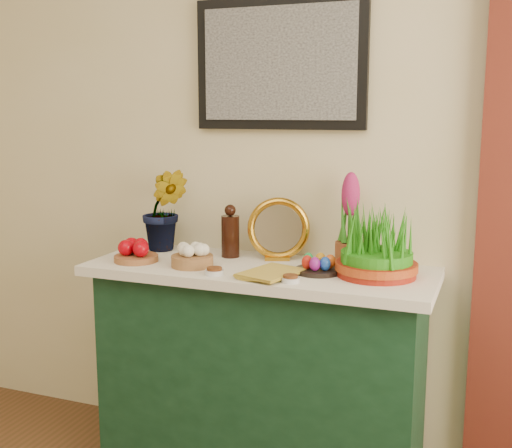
# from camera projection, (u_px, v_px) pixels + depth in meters

# --- Properties ---
(sideboard) EXTENTS (1.30, 0.45, 0.85)m
(sideboard) POSITION_uv_depth(u_px,v_px,m) (260.00, 374.00, 2.67)
(sideboard) COLOR #163C25
(sideboard) RESTS_ON ground
(tablecloth) EXTENTS (1.40, 0.55, 0.04)m
(tablecloth) POSITION_uv_depth(u_px,v_px,m) (260.00, 271.00, 2.59)
(tablecloth) COLOR silver
(tablecloth) RESTS_ON sideboard
(hyacinth_green) EXTENTS (0.30, 0.28, 0.49)m
(hyacinth_green) POSITION_uv_depth(u_px,v_px,m) (165.00, 196.00, 2.84)
(hyacinth_green) COLOR #2C7D1B
(hyacinth_green) RESTS_ON tablecloth
(apple_bowl) EXTENTS (0.21, 0.21, 0.09)m
(apple_bowl) POSITION_uv_depth(u_px,v_px,m) (136.00, 252.00, 2.66)
(apple_bowl) COLOR brown
(apple_bowl) RESTS_ON tablecloth
(garlic_basket) EXTENTS (0.21, 0.21, 0.09)m
(garlic_basket) POSITION_uv_depth(u_px,v_px,m) (192.00, 257.00, 2.57)
(garlic_basket) COLOR #9D6A3F
(garlic_basket) RESTS_ON tablecloth
(vinegar_cruet) EXTENTS (0.08, 0.08, 0.23)m
(vinegar_cruet) POSITION_uv_depth(u_px,v_px,m) (230.00, 234.00, 2.73)
(vinegar_cruet) COLOR black
(vinegar_cruet) RESTS_ON tablecloth
(mirror) EXTENTS (0.27, 0.15, 0.26)m
(mirror) POSITION_uv_depth(u_px,v_px,m) (279.00, 230.00, 2.68)
(mirror) COLOR #BD8521
(mirror) RESTS_ON tablecloth
(book) EXTENTS (0.22, 0.27, 0.03)m
(book) POSITION_uv_depth(u_px,v_px,m) (252.00, 269.00, 2.47)
(book) COLOR gold
(book) RESTS_ON tablecloth
(spice_dish_left) EXTENTS (0.07, 0.07, 0.03)m
(spice_dish_left) POSITION_uv_depth(u_px,v_px,m) (214.00, 271.00, 2.45)
(spice_dish_left) COLOR silver
(spice_dish_left) RESTS_ON tablecloth
(spice_dish_right) EXTENTS (0.07, 0.07, 0.03)m
(spice_dish_right) POSITION_uv_depth(u_px,v_px,m) (290.00, 279.00, 2.34)
(spice_dish_right) COLOR silver
(spice_dish_right) RESTS_ON tablecloth
(egg_plate) EXTENTS (0.23, 0.23, 0.07)m
(egg_plate) POSITION_uv_depth(u_px,v_px,m) (318.00, 266.00, 2.47)
(egg_plate) COLOR black
(egg_plate) RESTS_ON tablecloth
(hyacinth_pink) EXTENTS (0.12, 0.12, 0.38)m
(hyacinth_pink) POSITION_uv_depth(u_px,v_px,m) (350.00, 224.00, 2.58)
(hyacinth_pink) COLOR brown
(hyacinth_pink) RESTS_ON tablecloth
(wheatgrass_sabzeh) EXTENTS (0.31, 0.31, 0.25)m
(wheatgrass_sabzeh) POSITION_uv_depth(u_px,v_px,m) (377.00, 247.00, 2.41)
(wheatgrass_sabzeh) COLOR maroon
(wheatgrass_sabzeh) RESTS_ON tablecloth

